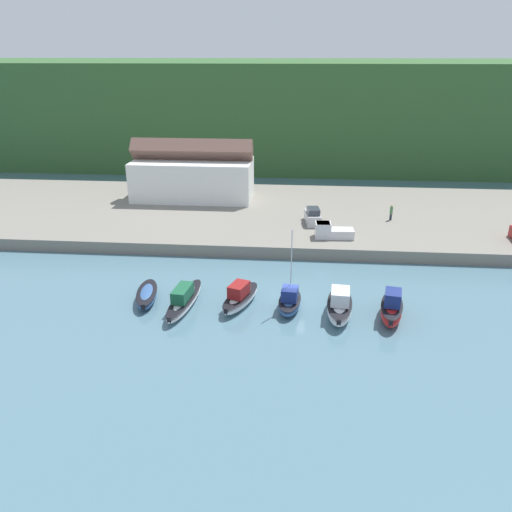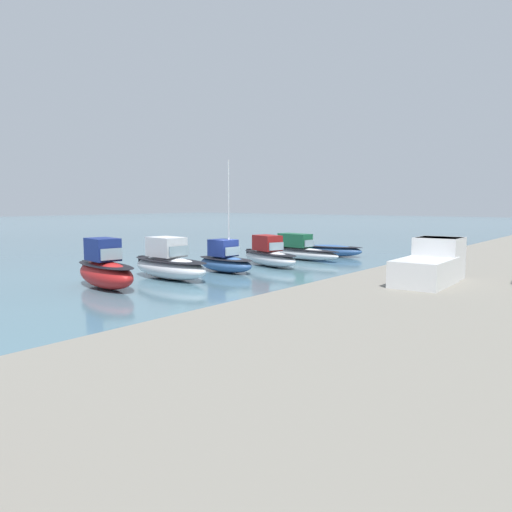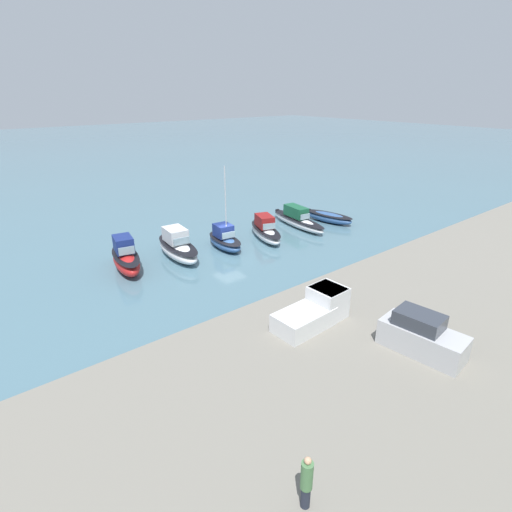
# 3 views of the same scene
# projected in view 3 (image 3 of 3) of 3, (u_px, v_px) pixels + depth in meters

# --- Properties ---
(ground_plane) EXTENTS (320.00, 320.00, 0.00)m
(ground_plane) POSITION_uv_depth(u_px,v_px,m) (229.00, 252.00, 37.54)
(ground_plane) COLOR slate
(moored_boat_0) EXTENTS (2.91, 6.26, 1.07)m
(moored_boat_0) POSITION_uv_depth(u_px,v_px,m) (329.00, 217.00, 45.91)
(moored_boat_0) COLOR #33568E
(moored_boat_0) RESTS_ON ground_plane
(moored_boat_1) EXTENTS (2.86, 8.82, 2.24)m
(moored_boat_1) POSITION_uv_depth(u_px,v_px,m) (298.00, 220.00, 44.30)
(moored_boat_1) COLOR silver
(moored_boat_1) RESTS_ON ground_plane
(moored_boat_2) EXTENTS (4.04, 6.84, 2.40)m
(moored_boat_2) POSITION_uv_depth(u_px,v_px,m) (265.00, 230.00, 40.63)
(moored_boat_2) COLOR silver
(moored_boat_2) RESTS_ON ground_plane
(moored_boat_3) EXTENTS (2.55, 5.21, 7.91)m
(moored_boat_3) POSITION_uv_depth(u_px,v_px,m) (225.00, 240.00, 38.15)
(moored_boat_3) COLOR #33568E
(moored_boat_3) RESTS_ON ground_plane
(moored_boat_4) EXTENTS (2.88, 7.00, 2.72)m
(moored_boat_4) POSITION_uv_depth(u_px,v_px,m) (177.00, 247.00, 35.97)
(moored_boat_4) COLOR white
(moored_boat_4) RESTS_ON ground_plane
(moored_boat_5) EXTENTS (3.02, 6.19, 2.90)m
(moored_boat_5) POSITION_uv_depth(u_px,v_px,m) (126.00, 258.00, 33.42)
(moored_boat_5) COLOR red
(moored_boat_5) RESTS_ON ground_plane
(parked_car_1) EXTENTS (2.28, 4.38, 2.16)m
(parked_car_1) POSITION_uv_depth(u_px,v_px,m) (421.00, 336.00, 20.48)
(parked_car_1) COLOR #B7B7BC
(parked_car_1) RESTS_ON quay_promenade
(pickup_truck_1) EXTENTS (4.80, 2.13, 1.90)m
(pickup_truck_1) POSITION_uv_depth(u_px,v_px,m) (316.00, 309.00, 23.17)
(pickup_truck_1) COLOR silver
(pickup_truck_1) RESTS_ON quay_promenade
(person_on_quay) EXTENTS (0.40, 0.40, 2.14)m
(person_on_quay) POSITION_uv_depth(u_px,v_px,m) (306.00, 482.00, 12.65)
(person_on_quay) COLOR #232838
(person_on_quay) RESTS_ON quay_promenade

